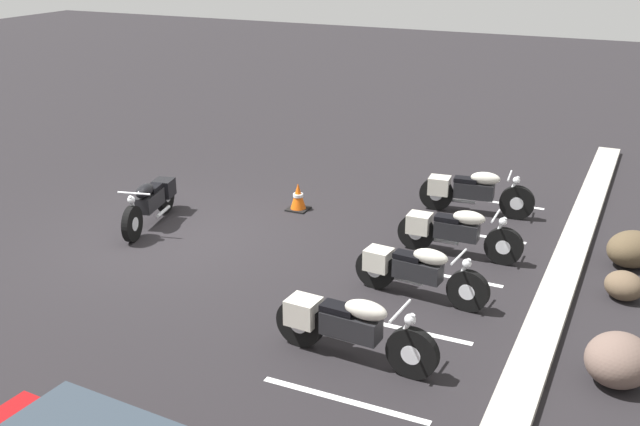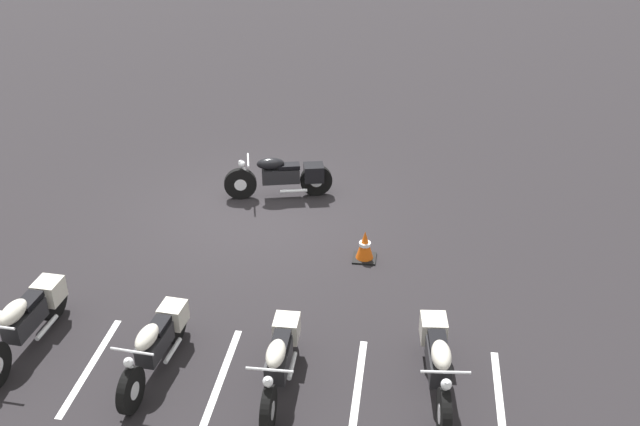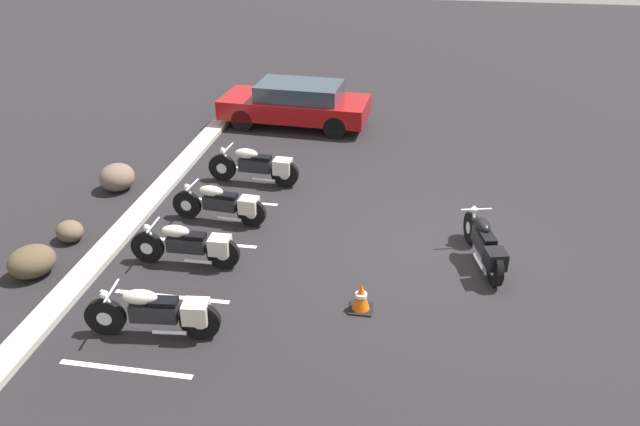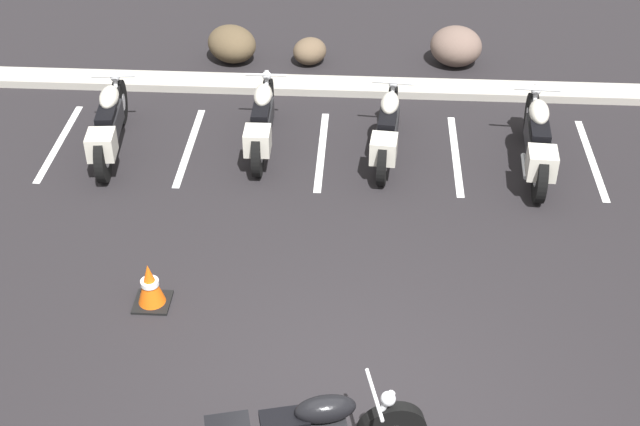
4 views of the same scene
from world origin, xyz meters
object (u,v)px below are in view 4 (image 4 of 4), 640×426
(parked_bike_2, at_px, (387,130))
(landscape_rock_1, at_px, (456,46))
(landscape_rock_0, at_px, (232,44))
(landscape_rock_2, at_px, (310,51))
(parked_bike_0, at_px, (109,125))
(traffic_cone, at_px, (150,286))
(parked_bike_3, at_px, (537,141))
(parked_bike_1, at_px, (262,122))

(parked_bike_2, bearing_deg, landscape_rock_1, -15.85)
(landscape_rock_0, xyz_separation_m, landscape_rock_2, (1.29, -0.02, -0.08))
(parked_bike_0, bearing_deg, landscape_rock_1, -63.74)
(parked_bike_2, distance_m, landscape_rock_1, 3.16)
(parked_bike_2, bearing_deg, landscape_rock_0, 46.75)
(parked_bike_0, bearing_deg, traffic_cone, -164.10)
(landscape_rock_0, relative_size, landscape_rock_1, 1.02)
(parked_bike_3, distance_m, landscape_rock_1, 3.30)
(parked_bike_1, bearing_deg, landscape_rock_2, -10.59)
(parked_bike_1, bearing_deg, landscape_rock_1, -46.02)
(parked_bike_3, height_order, landscape_rock_1, parked_bike_3)
(parked_bike_2, distance_m, parked_bike_3, 2.01)
(parked_bike_1, bearing_deg, parked_bike_0, 95.73)
(landscape_rock_1, distance_m, traffic_cone, 7.20)
(parked_bike_1, xyz_separation_m, traffic_cone, (-0.87, -3.32, -0.19))
(landscape_rock_2, bearing_deg, traffic_cone, -102.50)
(parked_bike_3, distance_m, landscape_rock_0, 5.50)
(parked_bike_0, height_order, landscape_rock_0, parked_bike_0)
(parked_bike_0, relative_size, parked_bike_3, 0.97)
(parked_bike_0, xyz_separation_m, parked_bike_3, (5.80, -0.11, 0.01))
(parked_bike_1, xyz_separation_m, landscape_rock_0, (-0.81, 2.76, -0.15))
(parked_bike_0, relative_size, landscape_rock_2, 3.78)
(parked_bike_0, distance_m, landscape_rock_0, 3.26)
(parked_bike_2, relative_size, landscape_rock_1, 2.49)
(parked_bike_3, bearing_deg, landscape_rock_0, 59.18)
(parked_bike_2, xyz_separation_m, landscape_rock_1, (1.13, 2.95, -0.12))
(traffic_cone, bearing_deg, parked_bike_2, 51.02)
(parked_bike_2, relative_size, traffic_cone, 3.86)
(landscape_rock_2, bearing_deg, landscape_rock_1, 2.40)
(parked_bike_1, xyz_separation_m, parked_bike_3, (3.72, -0.35, 0.03))
(parked_bike_3, relative_size, landscape_rock_0, 2.61)
(parked_bike_0, xyz_separation_m, parked_bike_1, (2.08, 0.24, -0.01))
(parked_bike_1, xyz_separation_m, landscape_rock_2, (0.48, 2.74, -0.23))
(parked_bike_2, relative_size, parked_bike_3, 0.94)
(landscape_rock_0, relative_size, landscape_rock_2, 1.49)
(parked_bike_3, relative_size, landscape_rock_2, 3.88)
(parked_bike_1, bearing_deg, traffic_cone, 164.65)
(parked_bike_2, height_order, landscape_rock_1, parked_bike_2)
(parked_bike_1, bearing_deg, parked_bike_3, -96.05)
(landscape_rock_0, xyz_separation_m, landscape_rock_1, (3.68, 0.08, 0.02))
(parked_bike_0, height_order, landscape_rock_1, parked_bike_0)
(parked_bike_0, height_order, parked_bike_2, parked_bike_0)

